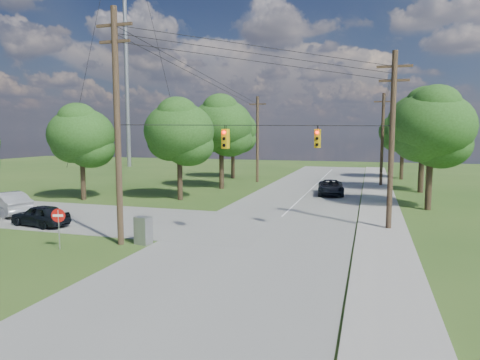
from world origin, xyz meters
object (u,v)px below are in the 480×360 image
(pole_sw, at_px, (117,124))
(car_cross_silver, at_px, (5,203))
(pole_ne, at_px, (392,138))
(do_not_enter_sign, at_px, (58,219))
(pole_north_e, at_px, (382,139))
(control_cabinet, at_px, (143,230))
(car_cross_dark, at_px, (40,215))
(pole_north_w, at_px, (257,138))
(car_main_north, at_px, (331,187))

(pole_sw, distance_m, car_cross_silver, 14.08)
(pole_ne, height_order, do_not_enter_sign, pole_ne)
(pole_north_e, bearing_deg, car_cross_silver, -135.73)
(pole_north_e, height_order, control_cabinet, pole_north_e)
(pole_sw, xyz_separation_m, car_cross_silver, (-12.19, 4.56, -5.38))
(car_cross_silver, height_order, do_not_enter_sign, do_not_enter_sign)
(car_cross_dark, bearing_deg, pole_ne, 113.19)
(car_cross_silver, bearing_deg, pole_sw, 91.26)
(pole_north_w, distance_m, do_not_enter_sign, 31.64)
(car_cross_dark, relative_size, car_main_north, 0.80)
(pole_north_w, bearing_deg, do_not_enter_sign, -93.58)
(pole_sw, relative_size, pole_north_w, 1.20)
(pole_ne, height_order, car_cross_silver, pole_ne)
(control_cabinet, distance_m, do_not_enter_sign, 4.16)
(pole_ne, height_order, car_cross_dark, pole_ne)
(pole_sw, xyz_separation_m, car_main_north, (8.88, 21.25, -5.51))
(pole_ne, distance_m, do_not_enter_sign, 18.84)
(pole_north_w, relative_size, control_cabinet, 6.93)
(car_main_north, bearing_deg, car_cross_silver, -147.78)
(car_cross_silver, bearing_deg, pole_north_e, 156.04)
(car_cross_dark, bearing_deg, pole_sw, 81.01)
(pole_ne, relative_size, do_not_enter_sign, 5.07)
(car_main_north, xyz_separation_m, control_cabinet, (-7.78, -20.86, 0.00))
(pole_ne, distance_m, pole_north_w, 26.03)
(pole_north_e, distance_m, car_cross_silver, 36.13)
(pole_north_e, bearing_deg, pole_sw, -114.52)
(car_cross_silver, height_order, control_cabinet, car_cross_silver)
(control_cabinet, bearing_deg, pole_north_w, 104.34)
(car_main_north, distance_m, do_not_enter_sign, 25.64)
(car_main_north, bearing_deg, do_not_enter_sign, -122.19)
(do_not_enter_sign, bearing_deg, pole_sw, 18.16)
(pole_sw, distance_m, pole_ne, 15.51)
(control_cabinet, height_order, do_not_enter_sign, do_not_enter_sign)
(pole_north_w, distance_m, car_main_north, 13.24)
(car_cross_silver, bearing_deg, control_cabinet, 94.34)
(pole_sw, height_order, pole_north_e, pole_sw)
(pole_ne, bearing_deg, do_not_enter_sign, -149.42)
(pole_north_e, bearing_deg, pole_north_w, 180.00)
(pole_north_e, xyz_separation_m, car_cross_silver, (-25.69, -25.04, -4.28))
(do_not_enter_sign, bearing_deg, pole_north_w, 67.71)
(pole_ne, relative_size, control_cabinet, 7.27)
(pole_north_w, bearing_deg, car_cross_silver, -115.21)
(pole_north_w, relative_size, do_not_enter_sign, 4.83)
(pole_ne, height_order, pole_north_w, pole_ne)
(pole_ne, bearing_deg, car_cross_dark, -165.62)
(pole_north_w, distance_m, car_cross_dark, 28.47)
(pole_sw, relative_size, control_cabinet, 8.31)
(pole_north_e, height_order, do_not_enter_sign, pole_north_e)
(car_cross_silver, xyz_separation_m, control_cabinet, (13.29, -4.17, -0.13))
(car_cross_dark, distance_m, control_cabinet, 8.49)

